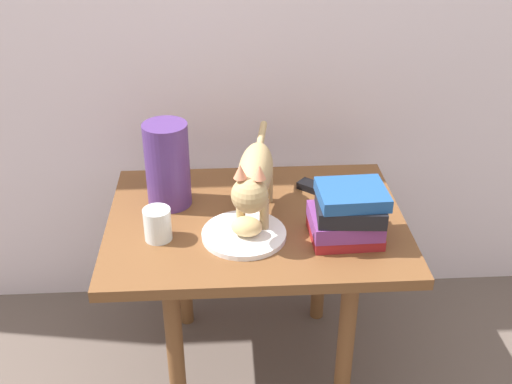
# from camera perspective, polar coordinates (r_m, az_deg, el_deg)

# --- Properties ---
(ground_plane) EXTENTS (6.00, 6.00, 0.00)m
(ground_plane) POSITION_cam_1_polar(r_m,az_deg,el_deg) (2.02, 0.00, -15.37)
(ground_plane) COLOR brown
(side_table) EXTENTS (0.79, 0.59, 0.54)m
(side_table) POSITION_cam_1_polar(r_m,az_deg,el_deg) (1.73, 0.00, -4.45)
(side_table) COLOR brown
(side_table) RESTS_ON ground
(plate) EXTENTS (0.22, 0.22, 0.01)m
(plate) POSITION_cam_1_polar(r_m,az_deg,el_deg) (1.61, -1.09, -3.85)
(plate) COLOR white
(plate) RESTS_ON side_table
(bread_roll) EXTENTS (0.09, 0.08, 0.05)m
(bread_roll) POSITION_cam_1_polar(r_m,az_deg,el_deg) (1.58, -0.86, -3.14)
(bread_roll) COLOR #E0BC7A
(bread_roll) RESTS_ON plate
(cat) EXTENTS (0.13, 0.48, 0.23)m
(cat) POSITION_cam_1_polar(r_m,az_deg,el_deg) (1.61, -0.15, 1.42)
(cat) COLOR tan
(cat) RESTS_ON side_table
(book_stack) EXTENTS (0.18, 0.16, 0.15)m
(book_stack) POSITION_cam_1_polar(r_m,az_deg,el_deg) (1.58, 8.31, -2.01)
(book_stack) COLOR maroon
(book_stack) RESTS_ON side_table
(green_vase) EXTENTS (0.12, 0.12, 0.24)m
(green_vase) POSITION_cam_1_polar(r_m,az_deg,el_deg) (1.71, -8.02, 2.45)
(green_vase) COLOR #4C2D72
(green_vase) RESTS_ON side_table
(candle_jar) EXTENTS (0.07, 0.07, 0.08)m
(candle_jar) POSITION_cam_1_polar(r_m,az_deg,el_deg) (1.60, -8.89, -3.05)
(candle_jar) COLOR silver
(candle_jar) RESTS_ON side_table
(tv_remote) EXTENTS (0.14, 0.13, 0.02)m
(tv_remote) POSITION_cam_1_polar(r_m,az_deg,el_deg) (1.80, 6.03, 0.16)
(tv_remote) COLOR black
(tv_remote) RESTS_ON side_table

